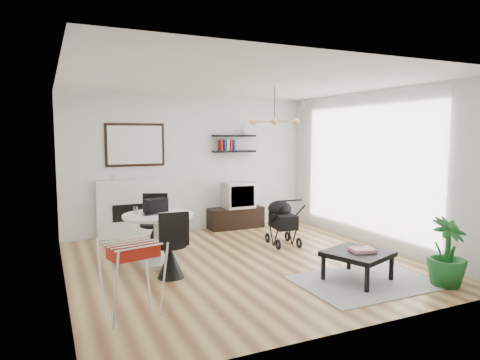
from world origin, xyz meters
name	(u,v)px	position (x,y,z in m)	size (l,w,h in m)	color
floor	(243,263)	(0.00, 0.00, 0.00)	(5.00, 5.00, 0.00)	brown
ceiling	(243,82)	(0.00, 0.00, 2.70)	(5.00, 5.00, 0.00)	white
wall_back	(190,164)	(0.00, 2.50, 1.35)	(5.00, 5.00, 0.00)	white
wall_left	(61,182)	(-2.50, 0.00, 1.35)	(5.00, 5.00, 0.00)	white
wall_right	(373,169)	(2.50, 0.00, 1.35)	(5.00, 5.00, 0.00)	white
sheer_curtain	(361,168)	(2.40, 0.20, 1.35)	(0.04, 3.60, 2.60)	white
fireplace	(137,201)	(-1.10, 2.42, 0.69)	(1.50, 0.17, 2.16)	white
shelf_lower	(234,151)	(0.91, 2.37, 1.60)	(0.90, 0.25, 0.04)	black
shelf_upper	(234,136)	(0.91, 2.37, 1.92)	(0.90, 0.25, 0.04)	black
pendant_lamp	(275,122)	(0.70, 0.30, 2.15)	(0.90, 0.90, 0.10)	tan
tv_console	(236,218)	(0.91, 2.29, 0.22)	(1.16, 0.41, 0.43)	black
crt_tv	(238,195)	(0.95, 2.28, 0.70)	(0.61, 0.53, 0.53)	silver
dining_table	(158,231)	(-1.18, 0.46, 0.51)	(1.05, 1.05, 0.77)	white
laptop	(154,214)	(-1.25, 0.44, 0.78)	(0.29, 0.19, 0.02)	black
black_bag	(156,205)	(-1.16, 0.65, 0.87)	(0.33, 0.20, 0.20)	black
newspaper	(170,215)	(-1.03, 0.33, 0.77)	(0.30, 0.25, 0.01)	silver
drinking_glass	(136,210)	(-1.47, 0.64, 0.82)	(0.06, 0.06, 0.10)	white
chair_far	(154,234)	(-1.08, 1.14, 0.30)	(0.51, 0.52, 0.96)	black
chair_near	(171,257)	(-1.18, -0.21, 0.29)	(0.44, 0.45, 0.93)	black
drying_rack	(132,279)	(-1.90, -1.32, 0.44)	(0.66, 0.63, 0.83)	white
stroller	(282,224)	(1.11, 0.72, 0.37)	(0.52, 0.74, 0.87)	black
rug	(366,282)	(1.11, -1.46, 0.01)	(1.78, 1.28, 0.01)	#989898
coffee_table	(358,255)	(1.05, -1.36, 0.35)	(0.96, 0.96, 0.38)	black
magazines	(362,250)	(1.11, -1.38, 0.42)	(0.31, 0.24, 0.04)	#E43948
potted_plant	(447,252)	(1.96, -1.99, 0.44)	(0.49, 0.49, 0.88)	#1A5C21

